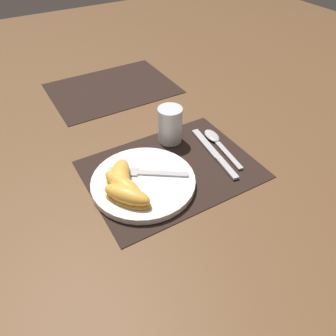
{
  "coord_description": "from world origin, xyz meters",
  "views": [
    {
      "loc": [
        -0.32,
        -0.54,
        0.56
      ],
      "look_at": [
        -0.02,
        -0.01,
        0.02
      ],
      "focal_mm": 35.0,
      "sensor_mm": 36.0,
      "label": 1
    }
  ],
  "objects_px": {
    "juice_glass": "(170,127)",
    "citrus_wedge_3": "(127,196)",
    "spoon": "(216,141)",
    "knife": "(215,154)",
    "citrus_wedge_0": "(120,175)",
    "fork": "(141,173)",
    "citrus_wedge_1": "(122,179)",
    "plate": "(143,182)",
    "citrus_wedge_2": "(123,185)"
  },
  "relations": [
    {
      "from": "fork",
      "to": "citrus_wedge_2",
      "type": "xyz_separation_m",
      "value": [
        -0.06,
        -0.03,
        0.01
      ]
    },
    {
      "from": "plate",
      "to": "juice_glass",
      "type": "relative_size",
      "value": 2.47
    },
    {
      "from": "juice_glass",
      "to": "spoon",
      "type": "xyz_separation_m",
      "value": [
        0.11,
        -0.07,
        -0.04
      ]
    },
    {
      "from": "knife",
      "to": "citrus_wedge_3",
      "type": "xyz_separation_m",
      "value": [
        -0.28,
        -0.05,
        0.03
      ]
    },
    {
      "from": "fork",
      "to": "citrus_wedge_1",
      "type": "xyz_separation_m",
      "value": [
        -0.05,
        -0.01,
        0.01
      ]
    },
    {
      "from": "citrus_wedge_0",
      "to": "citrus_wedge_1",
      "type": "height_order",
      "value": "same"
    },
    {
      "from": "knife",
      "to": "juice_glass",
      "type": "bearing_deg",
      "value": 120.72
    },
    {
      "from": "knife",
      "to": "citrus_wedge_0",
      "type": "relative_size",
      "value": 1.96
    },
    {
      "from": "plate",
      "to": "spoon",
      "type": "bearing_deg",
      "value": 10.97
    },
    {
      "from": "fork",
      "to": "spoon",
      "type": "bearing_deg",
      "value": 6.28
    },
    {
      "from": "knife",
      "to": "fork",
      "type": "bearing_deg",
      "value": 175.6
    },
    {
      "from": "knife",
      "to": "citrus_wedge_3",
      "type": "relative_size",
      "value": 1.89
    },
    {
      "from": "knife",
      "to": "fork",
      "type": "distance_m",
      "value": 0.21
    },
    {
      "from": "spoon",
      "to": "fork",
      "type": "relative_size",
      "value": 1.06
    },
    {
      "from": "spoon",
      "to": "citrus_wedge_3",
      "type": "xyz_separation_m",
      "value": [
        -0.32,
        -0.09,
        0.03
      ]
    },
    {
      "from": "juice_glass",
      "to": "citrus_wedge_1",
      "type": "height_order",
      "value": "juice_glass"
    },
    {
      "from": "knife",
      "to": "citrus_wedge_0",
      "type": "distance_m",
      "value": 0.27
    },
    {
      "from": "plate",
      "to": "knife",
      "type": "bearing_deg",
      "value": 1.5
    },
    {
      "from": "plate",
      "to": "citrus_wedge_1",
      "type": "bearing_deg",
      "value": 166.53
    },
    {
      "from": "citrus_wedge_0",
      "to": "citrus_wedge_1",
      "type": "xyz_separation_m",
      "value": [
        -0.0,
        -0.02,
        0.0
      ]
    },
    {
      "from": "spoon",
      "to": "citrus_wedge_3",
      "type": "relative_size",
      "value": 1.54
    },
    {
      "from": "juice_glass",
      "to": "citrus_wedge_3",
      "type": "height_order",
      "value": "juice_glass"
    },
    {
      "from": "spoon",
      "to": "citrus_wedge_1",
      "type": "distance_m",
      "value": 0.31
    },
    {
      "from": "plate",
      "to": "citrus_wedge_3",
      "type": "relative_size",
      "value": 2.08
    },
    {
      "from": "juice_glass",
      "to": "fork",
      "type": "xyz_separation_m",
      "value": [
        -0.14,
        -0.1,
        -0.03
      ]
    },
    {
      "from": "citrus_wedge_3",
      "to": "juice_glass",
      "type": "bearing_deg",
      "value": 38.69
    },
    {
      "from": "plate",
      "to": "fork",
      "type": "distance_m",
      "value": 0.03
    },
    {
      "from": "juice_glass",
      "to": "citrus_wedge_2",
      "type": "xyz_separation_m",
      "value": [
        -0.2,
        -0.13,
        -0.01
      ]
    },
    {
      "from": "juice_glass",
      "to": "spoon",
      "type": "height_order",
      "value": "juice_glass"
    },
    {
      "from": "plate",
      "to": "fork",
      "type": "height_order",
      "value": "fork"
    },
    {
      "from": "spoon",
      "to": "juice_glass",
      "type": "bearing_deg",
      "value": 145.18
    },
    {
      "from": "juice_glass",
      "to": "citrus_wedge_2",
      "type": "bearing_deg",
      "value": -146.87
    },
    {
      "from": "fork",
      "to": "citrus_wedge_3",
      "type": "bearing_deg",
      "value": -135.69
    },
    {
      "from": "knife",
      "to": "citrus_wedge_3",
      "type": "distance_m",
      "value": 0.28
    },
    {
      "from": "citrus_wedge_1",
      "to": "citrus_wedge_2",
      "type": "bearing_deg",
      "value": -106.54
    },
    {
      "from": "fork",
      "to": "citrus_wedge_0",
      "type": "distance_m",
      "value": 0.05
    },
    {
      "from": "knife",
      "to": "fork",
      "type": "xyz_separation_m",
      "value": [
        -0.21,
        0.02,
        0.02
      ]
    },
    {
      "from": "plate",
      "to": "spoon",
      "type": "xyz_separation_m",
      "value": [
        0.26,
        0.05,
        -0.0
      ]
    },
    {
      "from": "spoon",
      "to": "citrus_wedge_3",
      "type": "bearing_deg",
      "value": -163.63
    },
    {
      "from": "citrus_wedge_1",
      "to": "knife",
      "type": "bearing_deg",
      "value": -1.29
    },
    {
      "from": "juice_glass",
      "to": "citrus_wedge_3",
      "type": "distance_m",
      "value": 0.27
    },
    {
      "from": "plate",
      "to": "citrus_wedge_0",
      "type": "height_order",
      "value": "citrus_wedge_0"
    },
    {
      "from": "juice_glass",
      "to": "citrus_wedge_0",
      "type": "bearing_deg",
      "value": -153.62
    },
    {
      "from": "plate",
      "to": "citrus_wedge_1",
      "type": "height_order",
      "value": "citrus_wedge_1"
    },
    {
      "from": "fork",
      "to": "citrus_wedge_0",
      "type": "bearing_deg",
      "value": 174.57
    },
    {
      "from": "citrus_wedge_0",
      "to": "citrus_wedge_2",
      "type": "relative_size",
      "value": 0.9
    },
    {
      "from": "citrus_wedge_0",
      "to": "citrus_wedge_3",
      "type": "height_order",
      "value": "citrus_wedge_3"
    },
    {
      "from": "fork",
      "to": "citrus_wedge_1",
      "type": "height_order",
      "value": "citrus_wedge_1"
    },
    {
      "from": "citrus_wedge_2",
      "to": "plate",
      "type": "bearing_deg",
      "value": 8.72
    },
    {
      "from": "juice_glass",
      "to": "knife",
      "type": "distance_m",
      "value": 0.14
    }
  ]
}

